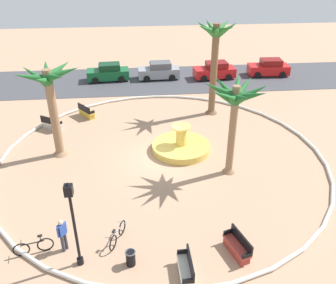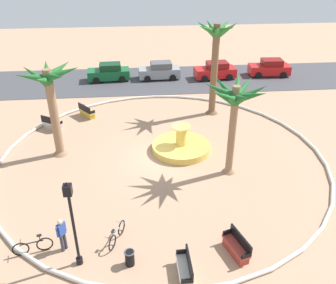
{
  "view_description": "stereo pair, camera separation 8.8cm",
  "coord_description": "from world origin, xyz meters",
  "px_view_note": "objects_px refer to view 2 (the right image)",
  "views": [
    {
      "loc": [
        -1.48,
        -19.25,
        12.02
      ],
      "look_at": [
        0.39,
        0.25,
        1.0
      ],
      "focal_mm": 38.45,
      "sensor_mm": 36.0,
      "label": 1
    },
    {
      "loc": [
        -1.39,
        -19.25,
        12.02
      ],
      "look_at": [
        0.39,
        0.25,
        1.0
      ],
      "focal_mm": 38.45,
      "sensor_mm": 36.0,
      "label": 2
    }
  ],
  "objects_px": {
    "palm_tree_by_curb": "(216,49)",
    "bench_west": "(52,125)",
    "fountain": "(181,147)",
    "palm_tree_mid_plaza": "(50,92)",
    "palm_tree_near_fountain": "(235,103)",
    "bench_southeast": "(236,248)",
    "parked_car_second": "(160,71)",
    "person_cyclist_helmet": "(62,233)",
    "lamppost": "(72,218)",
    "bicycle_red_frame": "(33,246)",
    "parked_car_leftmost": "(109,73)",
    "parked_car_rightmost": "(270,68)",
    "bench_east": "(87,112)",
    "parked_car_third": "(215,71)",
    "bicycle_by_lamppost": "(117,235)",
    "bench_north": "(185,270)",
    "trash_bin": "(130,258)"
  },
  "relations": [
    {
      "from": "parked_car_leftmost",
      "to": "bicycle_red_frame",
      "type": "bearing_deg",
      "value": -95.57
    },
    {
      "from": "bench_southeast",
      "to": "lamppost",
      "type": "bearing_deg",
      "value": 179.41
    },
    {
      "from": "bench_west",
      "to": "bench_north",
      "type": "distance_m",
      "value": 16.01
    },
    {
      "from": "palm_tree_mid_plaza",
      "to": "bicycle_by_lamppost",
      "type": "bearing_deg",
      "value": -64.4
    },
    {
      "from": "fountain",
      "to": "palm_tree_mid_plaza",
      "type": "height_order",
      "value": "palm_tree_mid_plaza"
    },
    {
      "from": "bench_north",
      "to": "lamppost",
      "type": "bearing_deg",
      "value": 166.03
    },
    {
      "from": "bench_west",
      "to": "parked_car_third",
      "type": "relative_size",
      "value": 0.39
    },
    {
      "from": "bench_north",
      "to": "trash_bin",
      "type": "bearing_deg",
      "value": 159.43
    },
    {
      "from": "palm_tree_mid_plaza",
      "to": "parked_car_third",
      "type": "distance_m",
      "value": 18.86
    },
    {
      "from": "palm_tree_by_curb",
      "to": "palm_tree_mid_plaza",
      "type": "bearing_deg",
      "value": -154.03
    },
    {
      "from": "parked_car_rightmost",
      "to": "bench_east",
      "type": "bearing_deg",
      "value": -154.64
    },
    {
      "from": "fountain",
      "to": "bench_north",
      "type": "bearing_deg",
      "value": -96.15
    },
    {
      "from": "bicycle_red_frame",
      "to": "bench_southeast",
      "type": "bearing_deg",
      "value": -5.49
    },
    {
      "from": "parked_car_leftmost",
      "to": "person_cyclist_helmet",
      "type": "bearing_deg",
      "value": -92.23
    },
    {
      "from": "parked_car_leftmost",
      "to": "palm_tree_by_curb",
      "type": "bearing_deg",
      "value": -44.99
    },
    {
      "from": "palm_tree_near_fountain",
      "to": "bench_west",
      "type": "relative_size",
      "value": 3.49
    },
    {
      "from": "palm_tree_by_curb",
      "to": "bicycle_red_frame",
      "type": "height_order",
      "value": "palm_tree_by_curb"
    },
    {
      "from": "palm_tree_near_fountain",
      "to": "bench_north",
      "type": "distance_m",
      "value": 9.11
    },
    {
      "from": "person_cyclist_helmet",
      "to": "fountain",
      "type": "bearing_deg",
      "value": 52.6
    },
    {
      "from": "palm_tree_by_curb",
      "to": "bicycle_red_frame",
      "type": "xyz_separation_m",
      "value": [
        -10.65,
        -13.76,
        -4.72
      ]
    },
    {
      "from": "palm_tree_near_fountain",
      "to": "person_cyclist_helmet",
      "type": "bearing_deg",
      "value": -148.35
    },
    {
      "from": "parked_car_leftmost",
      "to": "parked_car_rightmost",
      "type": "distance_m",
      "value": 16.05
    },
    {
      "from": "bench_southeast",
      "to": "bicycle_by_lamppost",
      "type": "distance_m",
      "value": 5.35
    },
    {
      "from": "bench_west",
      "to": "parked_car_second",
      "type": "distance_m",
      "value": 13.27
    },
    {
      "from": "palm_tree_by_curb",
      "to": "person_cyclist_helmet",
      "type": "xyz_separation_m",
      "value": [
        -9.34,
        -13.69,
        -4.15
      ]
    },
    {
      "from": "palm_tree_by_curb",
      "to": "parked_car_second",
      "type": "distance_m",
      "value": 10.19
    },
    {
      "from": "fountain",
      "to": "bicycle_red_frame",
      "type": "bearing_deg",
      "value": -132.53
    },
    {
      "from": "parked_car_leftmost",
      "to": "palm_tree_mid_plaza",
      "type": "bearing_deg",
      "value": -99.92
    },
    {
      "from": "palm_tree_near_fountain",
      "to": "bench_southeast",
      "type": "height_order",
      "value": "palm_tree_near_fountain"
    },
    {
      "from": "bench_west",
      "to": "parked_car_third",
      "type": "xyz_separation_m",
      "value": [
        14.01,
        9.73,
        0.43
      ]
    },
    {
      "from": "bicycle_by_lamppost",
      "to": "parked_car_third",
      "type": "distance_m",
      "value": 23.25
    },
    {
      "from": "bench_north",
      "to": "parked_car_second",
      "type": "bearing_deg",
      "value": 88.4
    },
    {
      "from": "bench_west",
      "to": "lamppost",
      "type": "bearing_deg",
      "value": -74.87
    },
    {
      "from": "person_cyclist_helmet",
      "to": "parked_car_leftmost",
      "type": "xyz_separation_m",
      "value": [
        0.86,
        22.16,
        -0.18
      ]
    },
    {
      "from": "parked_car_third",
      "to": "parked_car_rightmost",
      "type": "height_order",
      "value": "same"
    },
    {
      "from": "bicycle_red_frame",
      "to": "bicycle_by_lamppost",
      "type": "distance_m",
      "value": 3.65
    },
    {
      "from": "bench_southeast",
      "to": "lamppost",
      "type": "relative_size",
      "value": 0.4
    },
    {
      "from": "parked_car_leftmost",
      "to": "parked_car_second",
      "type": "xyz_separation_m",
      "value": [
        4.93,
        0.03,
        0.0
      ]
    },
    {
      "from": "fountain",
      "to": "parked_car_leftmost",
      "type": "height_order",
      "value": "fountain"
    },
    {
      "from": "palm_tree_near_fountain",
      "to": "parked_car_rightmost",
      "type": "height_order",
      "value": "palm_tree_near_fountain"
    },
    {
      "from": "bench_north",
      "to": "bench_southeast",
      "type": "distance_m",
      "value": 2.61
    },
    {
      "from": "parked_car_second",
      "to": "palm_tree_near_fountain",
      "type": "bearing_deg",
      "value": -80.21
    },
    {
      "from": "bicycle_by_lamppost",
      "to": "parked_car_third",
      "type": "bearing_deg",
      "value": 67.32
    },
    {
      "from": "fountain",
      "to": "parked_car_rightmost",
      "type": "distance_m",
      "value": 17.66
    },
    {
      "from": "lamppost",
      "to": "bicycle_red_frame",
      "type": "xyz_separation_m",
      "value": [
        -2.07,
        0.78,
        -2.1
      ]
    },
    {
      "from": "fountain",
      "to": "lamppost",
      "type": "xyz_separation_m",
      "value": [
        -5.44,
        -8.97,
        2.2
      ]
    },
    {
      "from": "bench_east",
      "to": "parked_car_third",
      "type": "height_order",
      "value": "parked_car_third"
    },
    {
      "from": "fountain",
      "to": "palm_tree_near_fountain",
      "type": "height_order",
      "value": "palm_tree_near_fountain"
    },
    {
      "from": "palm_tree_by_curb",
      "to": "bench_west",
      "type": "distance_m",
      "value": 13.07
    },
    {
      "from": "palm_tree_near_fountain",
      "to": "parked_car_second",
      "type": "height_order",
      "value": "palm_tree_near_fountain"
    }
  ]
}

